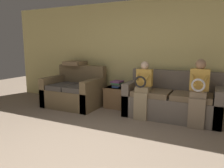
% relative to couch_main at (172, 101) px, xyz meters
% --- Properties ---
extents(wall_back, '(7.89, 0.06, 2.55)m').
position_rel_couch_main_xyz_m(wall_back, '(-0.79, 0.47, 0.93)').
color(wall_back, '#DBCC7F').
rests_on(wall_back, ground_plane).
extents(couch_main, '(1.94, 0.88, 0.97)m').
position_rel_couch_main_xyz_m(couch_main, '(0.00, 0.00, 0.00)').
color(couch_main, '#70665B').
rests_on(couch_main, ground_plane).
extents(couch_side, '(1.34, 0.99, 0.99)m').
position_rel_couch_main_xyz_m(couch_side, '(-2.37, -0.18, -0.00)').
color(couch_side, brown).
rests_on(couch_side, ground_plane).
extents(child_left_seated, '(0.33, 0.37, 1.18)m').
position_rel_couch_main_xyz_m(child_left_seated, '(-0.53, -0.37, 0.31)').
color(child_left_seated, tan).
rests_on(child_left_seated, ground_plane).
extents(child_right_seated, '(0.34, 0.38, 1.26)m').
position_rel_couch_main_xyz_m(child_right_seated, '(0.53, -0.36, 0.35)').
color(child_right_seated, gray).
rests_on(child_right_seated, ground_plane).
extents(side_shelf, '(0.57, 0.51, 0.50)m').
position_rel_couch_main_xyz_m(side_shelf, '(-1.34, 0.17, -0.09)').
color(side_shelf, olive).
rests_on(side_shelf, ground_plane).
extents(book_stack, '(0.25, 0.30, 0.15)m').
position_rel_couch_main_xyz_m(book_stack, '(-1.35, 0.16, 0.24)').
color(book_stack, '#33569E').
rests_on(book_stack, side_shelf).
extents(throw_pillow, '(0.47, 0.47, 0.10)m').
position_rel_couch_main_xyz_m(throw_pillow, '(-2.59, 0.16, 0.70)').
color(throw_pillow, '#846B4C').
rests_on(throw_pillow, couch_side).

